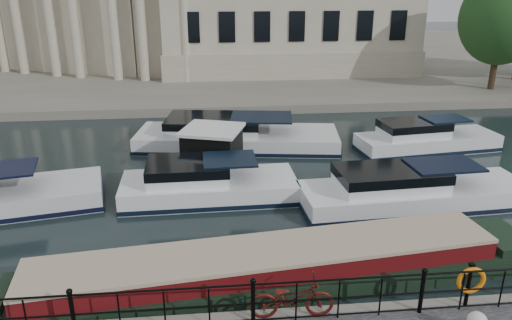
{
  "coord_description": "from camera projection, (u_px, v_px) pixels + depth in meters",
  "views": [
    {
      "loc": [
        -0.9,
        -11.73,
        8.13
      ],
      "look_at": [
        0.5,
        2.0,
        3.0
      ],
      "focal_mm": 35.0,
      "sensor_mm": 36.0,
      "label": 1
    }
  ],
  "objects": [
    {
      "name": "far_bank",
      "position": [
        214.0,
        58.0,
        50.13
      ],
      "size": [
        120.0,
        42.0,
        0.55
      ],
      "primitive_type": "cube",
      "color": "#6B665B",
      "rests_on": "ground_plane"
    },
    {
      "name": "harbour_hut",
      "position": [
        213.0,
        154.0,
        21.27
      ],
      "size": [
        3.89,
        3.55,
        2.2
      ],
      "rotation": [
        0.0,
        0.0,
        -0.32
      ],
      "color": "#6B665B",
      "rests_on": "ground_plane"
    },
    {
      "name": "railing",
      "position": [
        253.0,
        299.0,
        11.34
      ],
      "size": [
        24.14,
        0.14,
        1.22
      ],
      "color": "black",
      "rests_on": "near_quay"
    },
    {
      "name": "life_ring_post",
      "position": [
        471.0,
        281.0,
        11.88
      ],
      "size": [
        0.72,
        0.19,
        1.17
      ],
      "color": "black",
      "rests_on": "near_quay"
    },
    {
      "name": "bicycle",
      "position": [
        292.0,
        298.0,
        11.61
      ],
      "size": [
        2.01,
        0.75,
        1.04
      ],
      "primitive_type": "imported",
      "rotation": [
        0.0,
        0.0,
        1.54
      ],
      "color": "#4A110D",
      "rests_on": "near_quay"
    },
    {
      "name": "cabin_cruisers",
      "position": [
        234.0,
        169.0,
        21.19
      ],
      "size": [
        28.23,
        11.31,
        1.99
      ],
      "color": "silver",
      "rests_on": "ground_plane"
    },
    {
      "name": "ground_plane",
      "position": [
        245.0,
        287.0,
        13.85
      ],
      "size": [
        160.0,
        160.0,
        0.0
      ],
      "primitive_type": "plane",
      "color": "black",
      "rests_on": "ground"
    },
    {
      "name": "narrowboat",
      "position": [
        268.0,
        275.0,
        13.72
      ],
      "size": [
        16.15,
        4.01,
        1.58
      ],
      "rotation": [
        0.0,
        0.0,
        0.12
      ],
      "color": "black",
      "rests_on": "ground_plane"
    }
  ]
}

